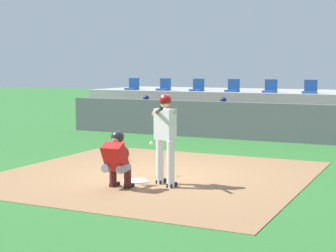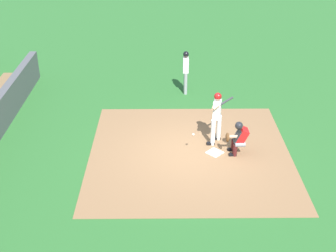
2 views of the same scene
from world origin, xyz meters
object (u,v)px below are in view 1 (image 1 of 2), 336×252
object	(u,v)px
dugout_player_1	(222,115)
stadium_seat_0	(133,86)
stadium_seat_3	(233,88)
home_plate	(136,181)
stadium_seat_5	(310,90)
stadium_seat_1	(164,87)
batter_at_plate	(165,134)
dugout_player_0	(145,112)
stadium_seat_4	(270,89)
stadium_seat_2	(197,88)
catcher_crouched	(117,158)

from	to	relation	value
dugout_player_1	stadium_seat_0	distance (m)	5.15
stadium_seat_3	home_plate	bearing A→B (deg)	-81.92
home_plate	stadium_seat_0	bearing A→B (deg)	119.58
dugout_player_1	stadium_seat_0	world-z (taller)	stadium_seat_0
dugout_player_1	stadium_seat_5	bearing A→B (deg)	38.34
stadium_seat_1	stadium_seat_3	distance (m)	2.89
batter_at_plate	stadium_seat_3	size ratio (longest dim) A/B	3.76
dugout_player_1	dugout_player_0	bearing A→B (deg)	180.00
stadium_seat_4	stadium_seat_5	bearing A→B (deg)	0.00
stadium_seat_0	stadium_seat_2	bearing A→B (deg)	0.00
batter_at_plate	catcher_crouched	xyz separation A→B (m)	(-0.70, -0.61, -0.43)
dugout_player_0	stadium_seat_3	distance (m)	3.49
stadium_seat_2	stadium_seat_3	world-z (taller)	same
batter_at_plate	stadium_seat_0	xyz separation A→B (m)	(-6.47, 10.27, 0.50)
stadium_seat_1	stadium_seat_4	size ratio (longest dim) A/B	1.00
dugout_player_1	stadium_seat_2	xyz separation A→B (m)	(-1.76, 2.03, 0.86)
catcher_crouched	stadium_seat_4	bearing A→B (deg)	89.94
catcher_crouched	stadium_seat_0	size ratio (longest dim) A/B	3.70
stadium_seat_4	catcher_crouched	bearing A→B (deg)	-90.06
catcher_crouched	stadium_seat_0	bearing A→B (deg)	117.92
catcher_crouched	stadium_seat_1	distance (m)	11.74
stadium_seat_4	home_plate	bearing A→B (deg)	-90.00
dugout_player_0	stadium_seat_1	bearing A→B (deg)	95.31
dugout_player_0	stadium_seat_5	xyz separation A→B (m)	(5.59, 2.03, 0.86)
stadium_seat_0	stadium_seat_3	distance (m)	4.33
stadium_seat_0	stadium_seat_2	distance (m)	2.89
stadium_seat_0	stadium_seat_1	size ratio (longest dim) A/B	1.00
stadium_seat_0	stadium_seat_4	distance (m)	5.78
home_plate	catcher_crouched	world-z (taller)	catcher_crouched
batter_at_plate	dugout_player_1	bearing A→B (deg)	102.46
home_plate	batter_at_plate	world-z (taller)	batter_at_plate
batter_at_plate	stadium_seat_2	bearing A→B (deg)	109.22
stadium_seat_1	stadium_seat_0	bearing A→B (deg)	180.00
stadium_seat_2	stadium_seat_5	bearing A→B (deg)	0.00
batter_at_plate	dugout_player_0	bearing A→B (deg)	120.43
batter_at_plate	stadium_seat_3	bearing A→B (deg)	101.75
batter_at_plate	dugout_player_1	xyz separation A→B (m)	(-1.82, 8.23, -0.36)
catcher_crouched	dugout_player_0	world-z (taller)	dugout_player_0
home_plate	stadium_seat_1	bearing A→B (deg)	113.06
batter_at_plate	stadium_seat_3	xyz separation A→B (m)	(-2.14, 10.27, 0.50)
dugout_player_0	home_plate	bearing A→B (deg)	-63.03
batter_at_plate	stadium_seat_1	bearing A→B (deg)	116.08
stadium_seat_3	dugout_player_0	bearing A→B (deg)	-143.00
dugout_player_0	stadium_seat_4	xyz separation A→B (m)	(4.14, 2.03, 0.86)
batter_at_plate	stadium_seat_5	world-z (taller)	stadium_seat_5
dugout_player_0	stadium_seat_5	distance (m)	6.01
batter_at_plate	stadium_seat_1	distance (m)	11.44
stadium_seat_4	stadium_seat_5	distance (m)	1.44
dugout_player_0	stadium_seat_2	bearing A→B (deg)	58.33
stadium_seat_0	stadium_seat_2	world-z (taller)	same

